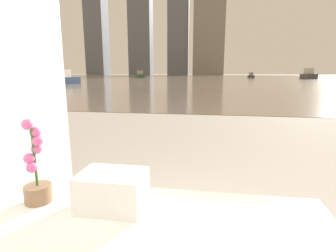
{
  "coord_description": "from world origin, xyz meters",
  "views": [
    {
      "loc": [
        0.29,
        -0.28,
        1.16
      ],
      "look_at": [
        -0.1,
        2.12,
        0.66
      ],
      "focal_mm": 28.0,
      "sensor_mm": 36.0,
      "label": 1
    }
  ],
  "objects": [
    {
      "name": "harbor_boat_3",
      "position": [
        -14.33,
        24.12,
        0.52
      ],
      "size": [
        2.0,
        4.02,
        1.44
      ],
      "color": "navy",
      "rests_on": "harbor_water"
    },
    {
      "name": "harbor_water",
      "position": [
        0.0,
        62.0,
        0.01
      ],
      "size": [
        180.0,
        110.0,
        0.01
      ],
      "color": "gray",
      "rests_on": "ground_plane"
    },
    {
      "name": "skyline_tower_2",
      "position": [
        -14.49,
        118.0,
        21.52
      ],
      "size": [
        8.58,
        7.69,
        43.04
      ],
      "color": "slate",
      "rests_on": "ground_plane"
    },
    {
      "name": "skyline_tower_0",
      "position": [
        -51.97,
        118.0,
        31.3
      ],
      "size": [
        8.52,
        8.37,
        62.6
      ],
      "color": "slate",
      "rests_on": "ground_plane"
    },
    {
      "name": "towel_stack",
      "position": [
        -0.12,
        0.74,
        0.65
      ],
      "size": [
        0.29,
        0.21,
        0.16
      ],
      "color": "white",
      "rests_on": "bathtub"
    },
    {
      "name": "harbor_boat_0",
      "position": [
        8.83,
        60.13,
        0.43
      ],
      "size": [
        1.11,
        3.19,
        1.19
      ],
      "color": "#4C4C51",
      "rests_on": "harbor_water"
    },
    {
      "name": "harbor_boat_2",
      "position": [
        -15.78,
        58.37,
        0.58
      ],
      "size": [
        3.26,
        4.5,
        1.61
      ],
      "color": "#335647",
      "rests_on": "harbor_water"
    },
    {
      "name": "harbor_boat_1",
      "position": [
        18.32,
        53.54,
        0.69
      ],
      "size": [
        2.07,
        5.27,
        1.94
      ],
      "color": "#4C4C51",
      "rests_on": "harbor_water"
    },
    {
      "name": "potted_orchid",
      "position": [
        -0.48,
        0.73,
        0.7
      ],
      "size": [
        0.12,
        0.12,
        0.39
      ],
      "color": "#8C6B4C",
      "rests_on": "bathtub"
    }
  ]
}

